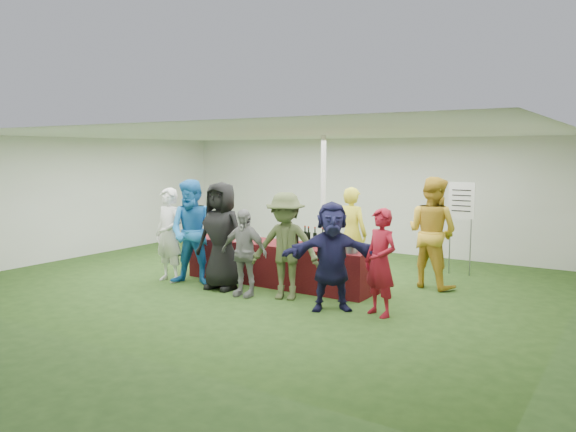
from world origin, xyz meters
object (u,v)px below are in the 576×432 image
Objects in this scene: serving_table at (279,263)px; staff_back at (432,232)px; customer_0 at (169,235)px; customer_5 at (332,256)px; dump_bucket at (351,248)px; staff_pourer at (351,234)px; customer_6 at (380,262)px; wine_list_sign at (461,207)px; customer_4 at (286,246)px; customer_3 at (244,253)px; customer_1 at (194,232)px; customer_2 at (221,236)px.

staff_back reaches higher than serving_table.
customer_0 is 3.42m from customer_5.
dump_bucket is 0.13× the size of staff_pourer.
customer_6 is (0.78, -0.63, -0.05)m from dump_bucket.
dump_bucket is at bearing 15.29° from customer_0.
dump_bucket is 0.12× the size of wine_list_sign.
dump_bucket is 0.13× the size of customer_4.
wine_list_sign is at bearing 48.47° from customer_3.
customer_1 is at bearing -138.49° from wine_list_sign.
customer_0 is (-3.37, -0.69, 0.02)m from dump_bucket.
customer_2 reaches higher than customer_4.
wine_list_sign reaches higher than serving_table.
customer_3 is (1.80, -0.11, -0.14)m from customer_0.
customer_5 is at bearing -148.08° from customer_6.
customer_2 is (-3.17, -3.37, -0.38)m from wine_list_sign.
wine_list_sign is at bearing -130.11° from staff_pourer.
customer_4 is (-1.72, -2.07, -0.11)m from staff_back.
customer_5 is at bearing 2.80° from customer_0.
customer_2 is (-0.63, -0.84, 0.56)m from serving_table.
customer_6 reaches higher than dump_bucket.
serving_table is 1.64m from dump_bucket.
customer_0 is (-2.77, -1.92, -0.01)m from staff_pourer.
staff_pourer is 0.92× the size of customer_1.
staff_back is (2.40, 1.26, 0.60)m from serving_table.
customer_3 is at bearing -153.19° from dump_bucket.
customer_4 is at bearing 65.00° from staff_back.
wine_list_sign is 3.66m from customer_5.
customer_2 is 2.97m from customer_6.
staff_back reaches higher than staff_pourer.
staff_back is (-0.14, -1.27, -0.34)m from wine_list_sign.
customer_0 is 1.81m from customer_3.
customer_5 is (-0.93, -3.50, -0.49)m from wine_list_sign.
customer_6 is at bearing 132.66° from staff_pourer.
wine_list_sign is 0.95× the size of customer_1.
wine_list_sign is 4.41m from customer_3.
staff_pourer reaches higher than serving_table.
staff_pourer is 2.08m from customer_5.
customer_1 is at bearing 164.33° from customer_4.
customer_3 is 0.73m from customer_4.
staff_pourer is 0.89× the size of staff_back.
customer_3 is 0.83× the size of customer_4.
customer_1 reaches higher than wine_list_sign.
wine_list_sign is (2.54, 2.53, 0.94)m from serving_table.
customer_4 is (-0.28, -1.82, 0.00)m from staff_pourer.
customer_0 is 1.10× the size of customer_6.
customer_1 is (-3.67, -2.10, -0.03)m from staff_back.
customer_6 is at bearing -25.69° from customer_5.
dump_bucket is at bearing -8.04° from serving_table.
staff_back is (0.84, 1.48, 0.14)m from dump_bucket.
serving_table is 1.47m from staff_pourer.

